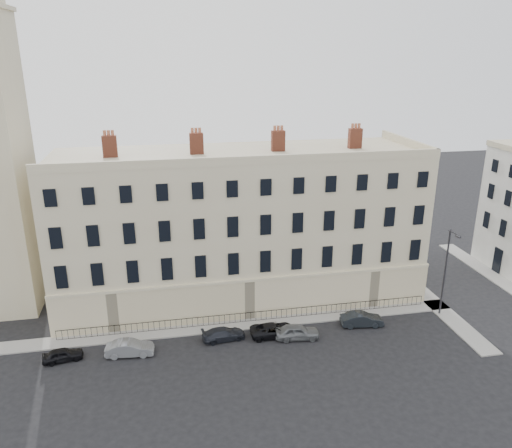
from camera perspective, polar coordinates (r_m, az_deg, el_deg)
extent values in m
plane|color=black|center=(45.15, 8.42, -13.67)|extent=(160.00, 160.00, 0.00)
cube|color=#C6B793|center=(51.04, -1.97, -0.12)|extent=(36.00, 12.00, 15.00)
cube|color=beige|center=(47.72, -0.72, -8.75)|extent=(36.10, 0.18, 4.00)
cube|color=beige|center=(58.44, 15.93, -4.10)|extent=(0.18, 12.10, 4.00)
cube|color=#C6B793|center=(43.35, -0.85, 7.27)|extent=(36.00, 0.35, 0.80)
cube|color=#C6B793|center=(54.65, 16.98, 8.91)|extent=(0.35, 12.00, 0.80)
cube|color=brown|center=(48.55, -16.37, 8.50)|extent=(1.30, 0.70, 2.00)
cube|color=brown|center=(48.46, -6.82, 9.12)|extent=(1.30, 0.70, 2.00)
cube|color=brown|center=(49.67, 2.54, 9.47)|extent=(1.30, 0.70, 2.00)
cube|color=brown|center=(52.10, 11.25, 9.58)|extent=(1.30, 0.70, 2.00)
cube|color=gray|center=(47.41, -5.37, -11.72)|extent=(48.00, 2.00, 0.12)
cube|color=gray|center=(56.47, 18.38, -7.37)|extent=(2.00, 24.00, 0.12)
cube|color=gray|center=(63.21, 25.51, -5.43)|extent=(2.00, 20.00, 0.12)
cube|color=black|center=(47.74, -0.61, -10.07)|extent=(35.00, 0.04, 0.04)
cube|color=black|center=(48.18, -0.60, -11.01)|extent=(35.00, 0.04, 0.04)
imported|color=black|center=(45.56, -21.21, -13.75)|extent=(3.42, 1.85, 1.10)
imported|color=slate|center=(44.54, -14.23, -13.59)|extent=(4.10, 1.71, 1.32)
imported|color=#20232B|center=(45.43, -3.73, -12.43)|extent=(4.01, 1.98, 1.12)
imported|color=black|center=(45.88, 2.01, -12.02)|extent=(4.22, 1.97, 1.17)
imported|color=slate|center=(45.58, 4.72, -12.17)|extent=(4.11, 2.00, 1.35)
imported|color=black|center=(48.37, 11.99, -10.62)|extent=(4.10, 1.88, 1.30)
cylinder|color=#313136|center=(50.80, 20.77, -5.25)|extent=(0.18, 0.18, 8.84)
cylinder|color=#313136|center=(48.62, 21.72, -0.97)|extent=(0.30, 1.66, 0.11)
cube|color=#313136|center=(47.99, 22.10, -1.35)|extent=(0.26, 0.57, 0.13)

